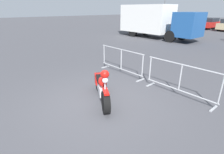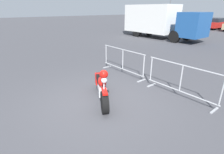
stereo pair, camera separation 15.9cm
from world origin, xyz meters
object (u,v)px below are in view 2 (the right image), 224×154
at_px(parked_car_red, 216,23).
at_px(crowd_barrier_near, 123,61).
at_px(street_lamp, 170,1).
at_px(motorcycle, 102,86).
at_px(box_truck, 158,20).
at_px(parked_car_black, 196,22).
at_px(crowd_barrier_far, 181,80).

bearing_deg(parked_car_red, crowd_barrier_near, -164.08).
bearing_deg(street_lamp, parked_car_red, 21.96).
bearing_deg(parked_car_red, street_lamp, 113.82).
bearing_deg(parked_car_red, motorcycle, -162.16).
distance_m(box_truck, street_lamp, 11.89).
height_order(parked_car_black, street_lamp, street_lamp).
bearing_deg(box_truck, parked_car_black, 102.02).
relative_size(parked_car_black, street_lamp, 0.76).
bearing_deg(crowd_barrier_near, motorcycle, -56.35).
bearing_deg(parked_car_black, box_truck, -165.68).
xyz_separation_m(crowd_barrier_far, parked_car_red, (-8.15, 21.64, 0.17)).
bearing_deg(parked_car_black, street_lamp, 127.46).
xyz_separation_m(crowd_barrier_near, parked_car_red, (-5.42, 21.64, 0.17)).
relative_size(box_truck, parked_car_black, 1.79).
relative_size(crowd_barrier_far, box_truck, 0.32).
relative_size(crowd_barrier_near, street_lamp, 0.43).
height_order(parked_car_black, parked_car_red, parked_car_black).
relative_size(crowd_barrier_near, crowd_barrier_far, 1.00).
distance_m(crowd_barrier_near, parked_car_red, 22.31).
relative_size(crowd_barrier_far, street_lamp, 0.43).
relative_size(box_truck, street_lamp, 1.36).
distance_m(parked_car_black, street_lamp, 4.95).
xyz_separation_m(motorcycle, crowd_barrier_near, (-1.36, 2.05, 0.11)).
xyz_separation_m(crowd_barrier_near, box_truck, (-5.42, 9.17, 1.08)).
height_order(box_truck, parked_car_black, box_truck).
bearing_deg(crowd_barrier_far, parked_car_red, 110.64).
bearing_deg(crowd_barrier_far, street_lamp, 126.23).
bearing_deg(street_lamp, box_truck, -59.42).
bearing_deg(motorcycle, crowd_barrier_near, 152.54).
relative_size(motorcycle, crowd_barrier_far, 0.79).
bearing_deg(box_truck, street_lamp, 120.13).
height_order(box_truck, street_lamp, street_lamp).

